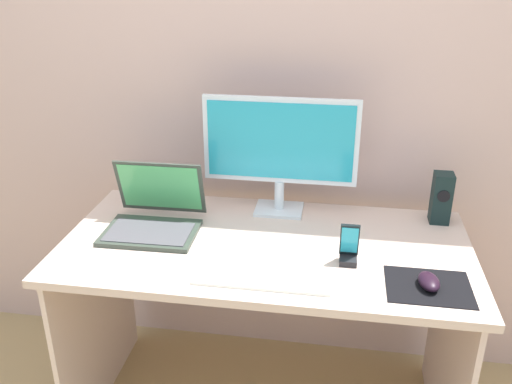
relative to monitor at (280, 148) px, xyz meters
name	(u,v)px	position (x,y,z in m)	size (l,w,h in m)	color
wall_back	(283,71)	(-0.02, 0.19, 0.24)	(6.00, 0.04, 2.50)	#C8AA9F
desk	(265,282)	(-0.02, -0.26, -0.42)	(1.39, 0.70, 0.75)	beige
monitor	(280,148)	(0.00, 0.00, 0.00)	(0.57, 0.14, 0.44)	silver
speaker_right	(441,198)	(0.59, 0.00, -0.16)	(0.07, 0.07, 0.19)	black
laptop	(154,217)	(-0.42, -0.22, -0.21)	(0.33, 0.30, 0.23)	#343F36
fishbowl	(162,185)	(-0.46, 0.00, -0.18)	(0.16, 0.16, 0.16)	silver
keyboard_external	(262,278)	(0.01, -0.49, -0.25)	(0.42, 0.13, 0.01)	white
mousepad	(428,287)	(0.50, -0.45, -0.25)	(0.25, 0.20, 0.00)	black
mouse	(429,281)	(0.50, -0.45, -0.24)	(0.06, 0.10, 0.04)	black
phone_in_dock	(349,249)	(0.26, -0.34, -0.21)	(0.06, 0.06, 0.14)	black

